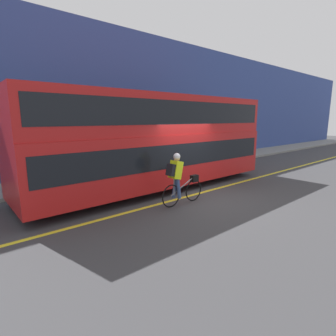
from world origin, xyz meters
name	(u,v)px	position (x,y,z in m)	size (l,w,h in m)	color
ground_plane	(198,196)	(0.00, 0.00, 0.00)	(80.00, 80.00, 0.00)	#38383A
road_center_line	(193,195)	(0.00, 0.25, 0.00)	(50.00, 0.14, 0.01)	yellow
sidewalk_curb	(125,173)	(0.00, 4.88, 0.06)	(60.00, 2.40, 0.12)	gray
building_facade	(108,100)	(0.00, 6.23, 3.57)	(60.00, 0.30, 7.13)	#33478C
bus	(156,138)	(-0.40, 1.89, 1.95)	(9.89, 2.60, 3.50)	black
cyclist_on_bike	(179,177)	(-1.14, -0.22, 0.89)	(1.69, 0.32, 1.65)	black
trash_bin	(147,159)	(1.29, 4.76, 0.61)	(0.54, 0.54, 0.99)	#262628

